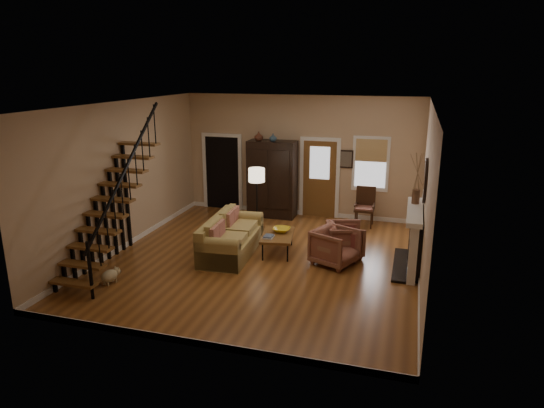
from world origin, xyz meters
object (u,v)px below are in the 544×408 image
(armchair_right, at_px, (345,239))
(floor_lamp, at_px, (257,203))
(armchair_left, at_px, (335,247))
(armoire, at_px, (272,179))
(side_chair, at_px, (365,207))
(coffee_table, at_px, (278,243))
(sofa, at_px, (232,236))

(armchair_right, xyz_separation_m, floor_lamp, (-2.25, 0.63, 0.49))
(armchair_left, bearing_deg, armoire, 60.72)
(floor_lamp, bearing_deg, armchair_right, -15.72)
(armoire, distance_m, side_chair, 2.61)
(coffee_table, distance_m, side_chair, 2.96)
(armchair_right, height_order, side_chair, side_chair)
(coffee_table, relative_size, armchair_right, 1.45)
(armoire, bearing_deg, side_chair, -4.48)
(floor_lamp, xyz_separation_m, side_chair, (2.43, 1.52, -0.34))
(coffee_table, xyz_separation_m, armchair_right, (1.46, 0.29, 0.14))
(coffee_table, relative_size, armchair_left, 1.37)
(armoire, height_order, armchair_right, armoire)
(armoire, distance_m, armchair_right, 3.41)
(coffee_table, bearing_deg, armchair_right, 11.26)
(armchair_right, relative_size, floor_lamp, 0.47)
(armoire, distance_m, sofa, 3.06)
(sofa, xyz_separation_m, floor_lamp, (0.18, 1.27, 0.45))
(sofa, bearing_deg, armchair_left, -2.49)
(armoire, height_order, sofa, armoire)
(armchair_left, distance_m, side_chair, 2.76)
(armchair_right, distance_m, floor_lamp, 2.38)
(coffee_table, distance_m, armchair_right, 1.50)
(armchair_left, xyz_separation_m, floor_lamp, (-2.11, 1.22, 0.46))
(floor_lamp, relative_size, side_chair, 1.66)
(coffee_table, xyz_separation_m, armchair_left, (1.33, -0.29, 0.16))
(armoire, xyz_separation_m, floor_lamp, (0.12, -1.72, -0.20))
(armchair_left, height_order, floor_lamp, floor_lamp)
(armoire, height_order, armchair_left, armoire)
(sofa, distance_m, armchair_right, 2.51)
(sofa, height_order, floor_lamp, floor_lamp)
(armoire, bearing_deg, sofa, -91.22)
(armchair_right, distance_m, side_chair, 2.17)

